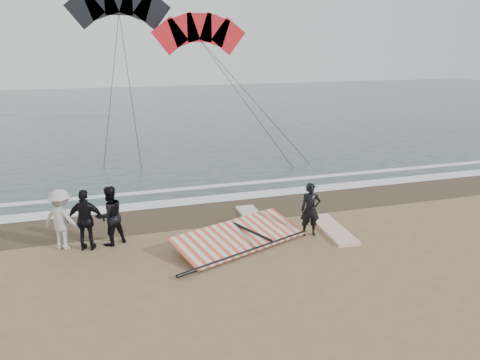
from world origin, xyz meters
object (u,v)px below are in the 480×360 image
Objects in this scene: board_cream at (254,218)px; sail_rig at (236,238)px; board_white at (333,229)px; man_main at (310,209)px.

board_cream is 0.56× the size of sail_rig.
board_white is 2.79m from board_cream.
sail_rig is (-3.40, -0.02, 0.14)m from board_white.
man_main reaches higher than board_cream.
man_main is 2.38m from board_cream.
board_cream is at bearing 55.48° from sail_rig.
man_main is 2.59m from sail_rig.
board_white is at bearing -37.72° from board_cream.
board_cream is at bearing 145.88° from board_white.
man_main is 1.22m from board_white.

